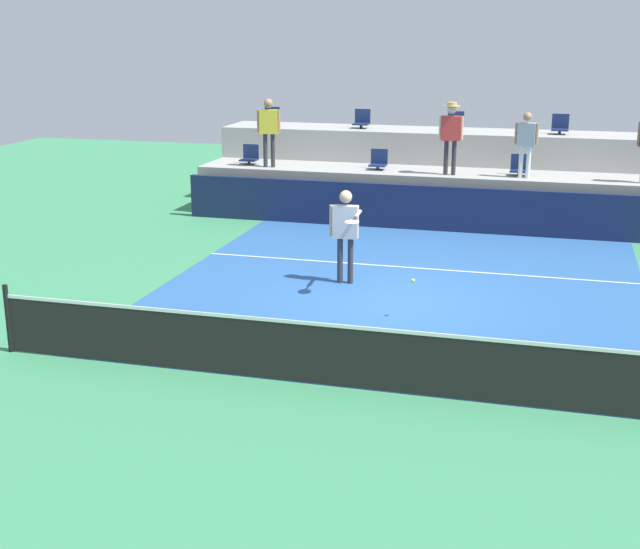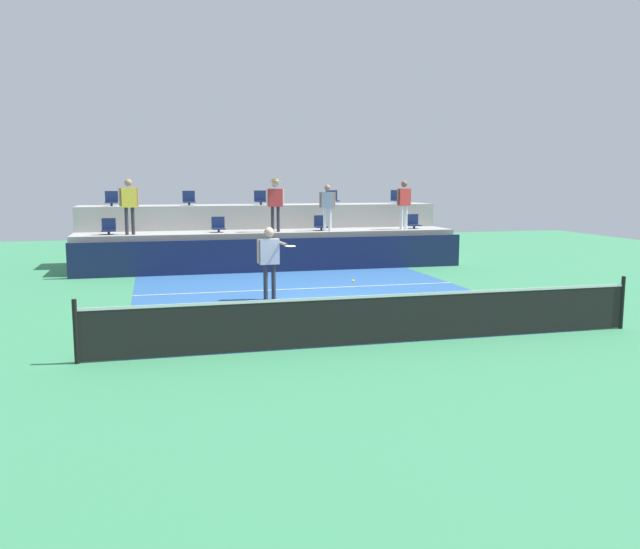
% 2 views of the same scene
% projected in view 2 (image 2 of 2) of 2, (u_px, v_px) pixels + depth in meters
% --- Properties ---
extents(ground_plane, '(40.00, 40.00, 0.00)m').
position_uv_depth(ground_plane, '(323.00, 305.00, 15.84)').
color(ground_plane, '#388456').
extents(court_inner_paint, '(9.00, 10.00, 0.01)m').
position_uv_depth(court_inner_paint, '(313.00, 297.00, 16.80)').
color(court_inner_paint, '#285693').
rests_on(court_inner_paint, ground_plane).
extents(court_service_line, '(9.00, 0.06, 0.00)m').
position_uv_depth(court_service_line, '(301.00, 289.00, 18.14)').
color(court_service_line, white).
rests_on(court_service_line, ground_plane).
extents(tennis_net, '(10.48, 0.08, 1.07)m').
position_uv_depth(tennis_net, '(378.00, 317.00, 11.93)').
color(tennis_net, black).
rests_on(tennis_net, ground_plane).
extents(sponsor_backboard, '(13.00, 0.16, 1.10)m').
position_uv_depth(sponsor_backboard, '(277.00, 255.00, 21.51)').
color(sponsor_backboard, '#141E42').
rests_on(sponsor_backboard, ground_plane).
extents(seating_tier_lower, '(13.00, 1.80, 1.25)m').
position_uv_depth(seating_tier_lower, '(270.00, 249.00, 22.75)').
color(seating_tier_lower, '#9E9E99').
rests_on(seating_tier_lower, ground_plane).
extents(seating_tier_upper, '(13.00, 1.80, 2.10)m').
position_uv_depth(seating_tier_upper, '(261.00, 233.00, 24.42)').
color(seating_tier_upper, '#9E9E99').
rests_on(seating_tier_upper, ground_plane).
extents(stadium_chair_lower_far_left, '(0.44, 0.40, 0.52)m').
position_uv_depth(stadium_chair_lower_far_left, '(109.00, 228.00, 21.27)').
color(stadium_chair_lower_far_left, '#2D2D33').
rests_on(stadium_chair_lower_far_left, seating_tier_lower).
extents(stadium_chair_lower_left, '(0.44, 0.40, 0.52)m').
position_uv_depth(stadium_chair_lower_left, '(218.00, 226.00, 22.13)').
color(stadium_chair_lower_left, '#2D2D33').
rests_on(stadium_chair_lower_left, seating_tier_lower).
extents(stadium_chair_lower_right, '(0.44, 0.40, 0.52)m').
position_uv_depth(stadium_chair_lower_right, '(321.00, 224.00, 23.01)').
color(stadium_chair_lower_right, '#2D2D33').
rests_on(stadium_chair_lower_right, seating_tier_lower).
extents(stadium_chair_lower_far_right, '(0.44, 0.40, 0.52)m').
position_uv_depth(stadium_chair_lower_far_right, '(413.00, 223.00, 23.87)').
color(stadium_chair_lower_far_right, '#2D2D33').
rests_on(stadium_chair_lower_far_right, seating_tier_lower).
extents(stadium_chair_upper_far_left, '(0.44, 0.40, 0.52)m').
position_uv_depth(stadium_chair_upper_far_left, '(112.00, 200.00, 22.88)').
color(stadium_chair_upper_far_left, '#2D2D33').
rests_on(stadium_chair_upper_far_left, seating_tier_upper).
extents(stadium_chair_upper_left, '(0.44, 0.40, 0.52)m').
position_uv_depth(stadium_chair_upper_left, '(189.00, 199.00, 23.53)').
color(stadium_chair_upper_left, '#2D2D33').
rests_on(stadium_chair_upper_left, seating_tier_upper).
extents(stadium_chair_upper_center, '(0.44, 0.40, 0.52)m').
position_uv_depth(stadium_chair_upper_center, '(260.00, 199.00, 24.17)').
color(stadium_chair_upper_center, '#2D2D33').
rests_on(stadium_chair_upper_center, seating_tier_upper).
extents(stadium_chair_upper_right, '(0.44, 0.40, 0.52)m').
position_uv_depth(stadium_chair_upper_right, '(332.00, 198.00, 24.84)').
color(stadium_chair_upper_right, '#2D2D33').
rests_on(stadium_chair_upper_right, seating_tier_upper).
extents(stadium_chair_upper_far_right, '(0.44, 0.40, 0.52)m').
position_uv_depth(stadium_chair_upper_far_right, '(397.00, 198.00, 25.48)').
color(stadium_chair_upper_far_right, '#2D2D33').
rests_on(stadium_chair_upper_far_right, seating_tier_upper).
extents(tennis_player, '(0.80, 1.23, 1.83)m').
position_uv_depth(tennis_player, '(270.00, 255.00, 16.31)').
color(tennis_player, '#2D2D33').
rests_on(tennis_player, ground_plane).
extents(spectator_in_grey, '(0.62, 0.27, 1.78)m').
position_uv_depth(spectator_in_grey, '(129.00, 201.00, 20.94)').
color(spectator_in_grey, '#2D2D33').
rests_on(spectator_in_grey, seating_tier_lower).
extents(spectator_with_hat, '(0.60, 0.43, 1.79)m').
position_uv_depth(spectator_with_hat, '(275.00, 199.00, 22.10)').
color(spectator_with_hat, '#2D2D33').
rests_on(spectator_with_hat, seating_tier_lower).
extents(spectator_leaning_on_rail, '(0.57, 0.24, 1.60)m').
position_uv_depth(spectator_leaning_on_rail, '(327.00, 203.00, 22.57)').
color(spectator_leaning_on_rail, white).
rests_on(spectator_leaning_on_rail, seating_tier_lower).
extents(spectator_in_white, '(0.60, 0.29, 1.73)m').
position_uv_depth(spectator_in_white, '(404.00, 200.00, 23.25)').
color(spectator_in_white, white).
rests_on(spectator_in_white, seating_tier_lower).
extents(tennis_ball, '(0.07, 0.07, 0.07)m').
position_uv_depth(tennis_ball, '(353.00, 281.00, 15.04)').
color(tennis_ball, '#CCE033').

